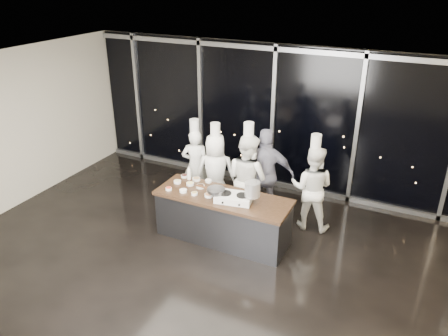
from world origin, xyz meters
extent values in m
plane|color=black|center=(0.00, 0.00, 0.00)|extent=(9.00, 9.00, 0.00)
cube|color=beige|center=(0.00, 3.50, 1.60)|extent=(9.00, 0.02, 3.20)
cube|color=silver|center=(0.00, 0.00, 3.20)|extent=(9.00, 7.00, 0.02)
cube|color=black|center=(0.00, 3.44, 1.60)|extent=(8.90, 0.04, 3.18)
cube|color=gray|center=(0.00, 3.39, 3.10)|extent=(8.90, 0.08, 0.10)
cube|color=gray|center=(0.00, 3.39, 0.05)|extent=(8.90, 0.08, 0.10)
cube|color=gray|center=(-3.60, 3.39, 1.60)|extent=(0.08, 0.08, 3.20)
cube|color=gray|center=(-1.80, 3.39, 1.60)|extent=(0.08, 0.08, 3.20)
cube|color=gray|center=(0.00, 3.39, 1.60)|extent=(0.08, 0.08, 3.20)
cube|color=gray|center=(1.80, 3.39, 1.60)|extent=(0.08, 0.08, 3.20)
cube|color=#36363B|center=(0.00, 0.90, 0.42)|extent=(2.40, 0.80, 0.84)
cube|color=#42291C|center=(0.00, 0.90, 0.87)|extent=(2.46, 0.86, 0.06)
cube|color=silver|center=(0.25, 0.82, 0.96)|extent=(0.69, 0.49, 0.12)
cylinder|color=black|center=(0.10, 0.80, 1.03)|extent=(0.25, 0.25, 0.02)
cylinder|color=black|center=(0.40, 0.85, 1.03)|extent=(0.25, 0.25, 0.02)
cylinder|color=black|center=(0.14, 0.60, 0.95)|extent=(0.04, 0.03, 0.04)
cylinder|color=black|center=(0.43, 0.65, 0.95)|extent=(0.04, 0.03, 0.04)
cylinder|color=slate|center=(-0.07, 0.76, 1.07)|extent=(0.37, 0.37, 0.05)
cube|color=#4C2B14|center=(-0.34, 0.71, 1.07)|extent=(0.24, 0.07, 0.02)
cylinder|color=#B7B7B9|center=(0.57, 0.89, 1.17)|extent=(0.31, 0.31, 0.26)
cylinder|color=white|center=(-1.00, 0.67, 0.92)|extent=(0.11, 0.11, 0.04)
cylinder|color=red|center=(-1.00, 0.67, 0.94)|extent=(0.09, 0.09, 0.01)
cylinder|color=white|center=(-1.00, 0.99, 0.92)|extent=(0.14, 0.14, 0.04)
cylinder|color=#C5BD8B|center=(-1.00, 0.99, 0.94)|extent=(0.11, 0.11, 0.01)
cylinder|color=white|center=(-1.01, 1.26, 0.92)|extent=(0.13, 0.13, 0.04)
cylinder|color=black|center=(-1.01, 1.26, 0.94)|extent=(0.10, 0.10, 0.01)
cylinder|color=white|center=(-0.72, 0.72, 0.92)|extent=(0.14, 0.14, 0.04)
cylinder|color=white|center=(-0.72, 0.72, 0.94)|extent=(0.11, 0.11, 0.01)
cylinder|color=white|center=(-0.74, 1.02, 0.92)|extent=(0.14, 0.14, 0.04)
cylinder|color=#E5CD72|center=(-0.74, 1.02, 0.94)|extent=(0.12, 0.12, 0.01)
cylinder|color=white|center=(-0.73, 1.25, 0.92)|extent=(0.15, 0.15, 0.04)
cylinder|color=#98774C|center=(-0.73, 1.25, 0.94)|extent=(0.13, 0.13, 0.01)
cylinder|color=white|center=(-0.48, 0.72, 0.92)|extent=(0.12, 0.12, 0.04)
cylinder|color=tan|center=(-0.48, 0.72, 0.94)|extent=(0.10, 0.10, 0.01)
cylinder|color=white|center=(-0.52, 1.01, 0.92)|extent=(0.16, 0.16, 0.04)
cylinder|color=black|center=(-0.52, 1.01, 0.94)|extent=(0.13, 0.13, 0.01)
cylinder|color=white|center=(-0.49, 1.28, 0.92)|extent=(0.13, 0.13, 0.04)
cylinder|color=beige|center=(-0.49, 1.28, 0.94)|extent=(0.11, 0.11, 0.01)
cylinder|color=white|center=(-0.22, 0.78, 0.92)|extent=(0.16, 0.16, 0.04)
cylinder|color=tan|center=(-0.22, 0.78, 0.94)|extent=(0.13, 0.13, 0.01)
cylinder|color=white|center=(-0.26, 1.02, 0.92)|extent=(0.15, 0.15, 0.04)
cylinder|color=tan|center=(-0.26, 1.02, 0.94)|extent=(0.12, 0.12, 0.01)
cylinder|color=white|center=(0.01, 0.77, 0.92)|extent=(0.15, 0.15, 0.04)
cylinder|color=beige|center=(0.01, 0.77, 0.94)|extent=(0.12, 0.12, 0.01)
cylinder|color=white|center=(-0.02, 1.04, 0.92)|extent=(0.16, 0.16, 0.04)
cylinder|color=#9F7048|center=(-0.02, 1.04, 0.94)|extent=(0.13, 0.13, 0.01)
cylinder|color=white|center=(0.26, 0.83, 0.92)|extent=(0.16, 0.16, 0.04)
cylinder|color=#D3CB46|center=(0.26, 0.83, 0.94)|extent=(0.13, 0.13, 0.01)
cylinder|color=white|center=(-0.88, 1.23, 1.00)|extent=(0.07, 0.07, 0.20)
cone|color=white|center=(-0.88, 1.23, 1.13)|extent=(0.06, 0.06, 0.07)
imported|color=white|center=(-1.19, 2.02, 0.80)|extent=(0.68, 0.56, 1.60)
cylinder|color=white|center=(-1.19, 2.02, 1.70)|extent=(0.24, 0.24, 0.26)
imported|color=white|center=(-0.63, 1.85, 0.83)|extent=(0.94, 0.78, 1.65)
cylinder|color=white|center=(-0.63, 1.85, 1.75)|extent=(0.25, 0.25, 0.26)
imported|color=white|center=(0.12, 1.73, 0.91)|extent=(1.08, 0.97, 1.81)
cylinder|color=white|center=(0.12, 1.73, 1.91)|extent=(0.25, 0.25, 0.26)
imported|color=#141537|center=(0.40, 1.97, 0.94)|extent=(1.19, 0.81, 1.88)
imported|color=white|center=(1.32, 2.02, 0.84)|extent=(0.87, 0.71, 1.68)
cylinder|color=white|center=(1.32, 2.02, 1.78)|extent=(0.21, 0.21, 0.26)
camera|label=1|loc=(3.01, -5.27, 4.62)|focal=35.00mm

